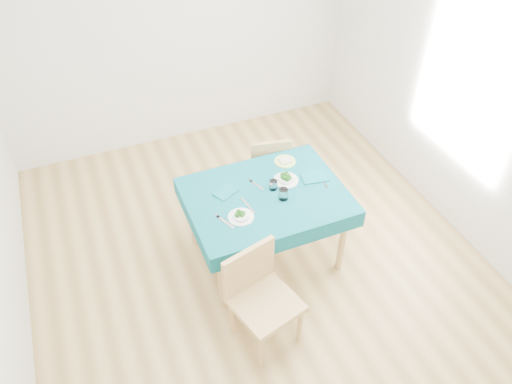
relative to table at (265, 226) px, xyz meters
name	(u,v)px	position (x,y,z in m)	size (l,w,h in m)	color
room_shell	(256,143)	(-0.11, -0.03, 0.97)	(4.02, 4.52, 2.73)	olive
table	(265,226)	(0.00, 0.00, 0.00)	(1.34, 1.02, 0.76)	#08525E
chair_near	(266,291)	(-0.35, -0.81, 0.20)	(0.46, 0.51, 1.16)	tan
chair_far	(267,162)	(0.33, 0.73, 0.11)	(0.39, 0.42, 0.97)	tan
bowl_near	(241,215)	(-0.30, -0.18, 0.41)	(0.21, 0.21, 0.06)	white
bowl_far	(286,178)	(0.23, 0.10, 0.41)	(0.22, 0.22, 0.07)	white
fork_near	(225,222)	(-0.43, -0.18, 0.38)	(0.03, 0.20, 0.00)	silver
knife_near	(248,205)	(-0.19, -0.07, 0.38)	(0.02, 0.23, 0.00)	silver
fork_far	(257,185)	(-0.03, 0.14, 0.38)	(0.02, 0.17, 0.00)	silver
knife_far	(322,180)	(0.53, -0.01, 0.38)	(0.02, 0.23, 0.00)	silver
napkin_near	(226,192)	(-0.31, 0.16, 0.38)	(0.20, 0.14, 0.01)	#0C5C68
napkin_far	(314,177)	(0.48, 0.04, 0.39)	(0.22, 0.16, 0.01)	#0C5C68
tumbler_center	(273,185)	(0.09, 0.04, 0.42)	(0.07, 0.07, 0.09)	white
tumbler_side	(283,194)	(0.11, -0.10, 0.43)	(0.08, 0.08, 0.10)	white
side_plate	(285,161)	(0.34, 0.35, 0.38)	(0.20, 0.20, 0.01)	#B4E06D
bread_slice	(285,160)	(0.34, 0.35, 0.40)	(0.10, 0.10, 0.02)	beige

